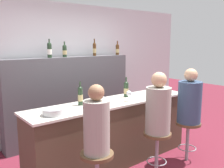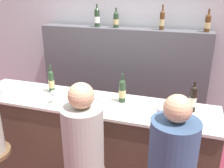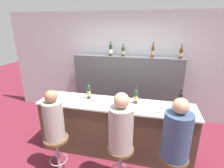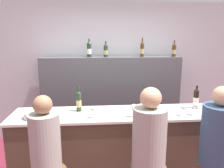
# 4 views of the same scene
# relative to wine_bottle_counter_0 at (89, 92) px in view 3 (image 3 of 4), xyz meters

# --- Properties ---
(ground_plane) EXTENTS (16.00, 16.00, 0.00)m
(ground_plane) POSITION_rel_wine_bottle_counter_0_xyz_m (0.52, -0.39, -1.12)
(ground_plane) COLOR maroon
(wall_back) EXTENTS (6.40, 0.05, 2.60)m
(wall_back) POSITION_rel_wine_bottle_counter_0_xyz_m (0.52, 1.44, 0.18)
(wall_back) COLOR #B2B2B7
(wall_back) RESTS_ON ground_plane
(bar_counter) EXTENTS (2.74, 0.62, 0.99)m
(bar_counter) POSITION_rel_wine_bottle_counter_0_xyz_m (0.52, -0.10, -0.63)
(bar_counter) COLOR #473828
(bar_counter) RESTS_ON ground_plane
(back_bar_cabinet) EXTENTS (2.57, 0.28, 1.59)m
(back_bar_cabinet) POSITION_rel_wine_bottle_counter_0_xyz_m (0.52, 1.21, -0.33)
(back_bar_cabinet) COLOR #4C4C51
(back_bar_cabinet) RESTS_ON ground_plane
(wine_bottle_counter_0) EXTENTS (0.07, 0.07, 0.34)m
(wine_bottle_counter_0) POSITION_rel_wine_bottle_counter_0_xyz_m (0.00, 0.00, 0.00)
(wine_bottle_counter_0) COLOR #233823
(wine_bottle_counter_0) RESTS_ON bar_counter
(wine_bottle_counter_1) EXTENTS (0.08, 0.08, 0.32)m
(wine_bottle_counter_1) POSITION_rel_wine_bottle_counter_0_xyz_m (0.86, 0.00, -0.01)
(wine_bottle_counter_1) COLOR #233823
(wine_bottle_counter_1) RESTS_ON bar_counter
(wine_bottle_counter_2) EXTENTS (0.07, 0.07, 0.32)m
(wine_bottle_counter_2) POSITION_rel_wine_bottle_counter_0_xyz_m (1.59, 0.00, -0.00)
(wine_bottle_counter_2) COLOR black
(wine_bottle_counter_2) RESTS_ON bar_counter
(wine_bottle_backbar_0) EXTENTS (0.08, 0.08, 0.33)m
(wine_bottle_backbar_0) POSITION_rel_wine_bottle_counter_0_xyz_m (0.12, 1.21, 0.60)
(wine_bottle_backbar_0) COLOR #233823
(wine_bottle_backbar_0) RESTS_ON back_bar_cabinet
(wine_bottle_backbar_1) EXTENTS (0.08, 0.08, 0.29)m
(wine_bottle_backbar_1) POSITION_rel_wine_bottle_counter_0_xyz_m (0.42, 1.21, 0.58)
(wine_bottle_backbar_1) COLOR #233823
(wine_bottle_backbar_1) RESTS_ON back_bar_cabinet
(wine_bottle_backbar_2) EXTENTS (0.07, 0.07, 0.34)m
(wine_bottle_backbar_2) POSITION_rel_wine_bottle_counter_0_xyz_m (1.09, 1.21, 0.60)
(wine_bottle_backbar_2) COLOR #4C2D14
(wine_bottle_backbar_2) RESTS_ON back_bar_cabinet
(wine_bottle_backbar_3) EXTENTS (0.08, 0.08, 0.30)m
(wine_bottle_backbar_3) POSITION_rel_wine_bottle_counter_0_xyz_m (1.68, 1.21, 0.58)
(wine_bottle_backbar_3) COLOR #4C2D14
(wine_bottle_backbar_3) RESTS_ON back_bar_cabinet
(wine_glass_0) EXTENTS (0.07, 0.07, 0.15)m
(wine_glass_0) POSITION_rel_wine_bottle_counter_0_xyz_m (0.18, -0.27, -0.03)
(wine_glass_0) COLOR silver
(wine_glass_0) RESTS_ON bar_counter
(wine_glass_1) EXTENTS (0.08, 0.08, 0.16)m
(wine_glass_1) POSITION_rel_wine_bottle_counter_0_xyz_m (0.68, -0.27, -0.02)
(wine_glass_1) COLOR silver
(wine_glass_1) RESTS_ON bar_counter
(wine_glass_2) EXTENTS (0.07, 0.07, 0.14)m
(wine_glass_2) POSITION_rel_wine_bottle_counter_0_xyz_m (1.29, -0.27, -0.04)
(wine_glass_2) COLOR silver
(wine_glass_2) RESTS_ON bar_counter
(wine_glass_3) EXTENTS (0.07, 0.07, 0.16)m
(wine_glass_3) POSITION_rel_wine_bottle_counter_0_xyz_m (1.45, -0.27, -0.02)
(wine_glass_3) COLOR silver
(wine_glass_3) RESTS_ON bar_counter
(metal_bowl) EXTENTS (0.25, 0.25, 0.08)m
(metal_bowl) POSITION_rel_wine_bottle_counter_0_xyz_m (-0.52, -0.21, -0.10)
(metal_bowl) COLOR #B7B7BC
(metal_bowl) RESTS_ON bar_counter
(bar_stool_left) EXTENTS (0.38, 0.38, 0.63)m
(bar_stool_left) POSITION_rel_wine_bottle_counter_0_xyz_m (-0.27, -0.78, -0.63)
(bar_stool_left) COLOR gray
(bar_stool_left) RESTS_ON ground_plane
(guest_seated_left) EXTENTS (0.30, 0.30, 0.79)m
(guest_seated_left) POSITION_rel_wine_bottle_counter_0_xyz_m (-0.27, -0.78, -0.15)
(guest_seated_left) COLOR gray
(guest_seated_left) RESTS_ON bar_stool_left
(bar_stool_middle) EXTENTS (0.38, 0.38, 0.63)m
(bar_stool_middle) POSITION_rel_wine_bottle_counter_0_xyz_m (0.75, -0.78, -0.63)
(bar_stool_middle) COLOR gray
(bar_stool_middle) RESTS_ON ground_plane
(guest_seated_middle) EXTENTS (0.34, 0.34, 0.84)m
(guest_seated_middle) POSITION_rel_wine_bottle_counter_0_xyz_m (0.75, -0.78, -0.13)
(guest_seated_middle) COLOR gray
(guest_seated_middle) RESTS_ON bar_stool_middle
(bar_stool_right) EXTENTS (0.38, 0.38, 0.63)m
(bar_stool_right) POSITION_rel_wine_bottle_counter_0_xyz_m (1.47, -0.78, -0.63)
(bar_stool_right) COLOR gray
(bar_stool_right) RESTS_ON ground_plane
(guest_seated_right) EXTENTS (0.36, 0.36, 0.84)m
(guest_seated_right) POSITION_rel_wine_bottle_counter_0_xyz_m (1.47, -0.78, -0.13)
(guest_seated_right) COLOR #334766
(guest_seated_right) RESTS_ON bar_stool_right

